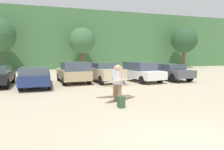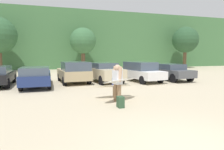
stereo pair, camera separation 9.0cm
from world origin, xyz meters
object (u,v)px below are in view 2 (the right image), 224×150
surfboard_white (120,81)px  surfboard_cream (113,86)px  parked_car_navy (36,76)px  backpack_dropped (120,102)px  parked_car_white (140,71)px  parked_car_dark_gray (171,71)px  person_child (115,85)px  parked_car_champagne (104,72)px  parked_car_tan (74,72)px  person_adult (117,81)px

surfboard_white → surfboard_cream: bearing=-117.2°
parked_car_navy → backpack_dropped: bearing=-151.4°
parked_car_navy → surfboard_cream: bearing=-140.5°
parked_car_white → parked_car_dark_gray: size_ratio=1.11×
parked_car_navy → surfboard_white: size_ratio=2.25×
surfboard_cream → backpack_dropped: size_ratio=4.42×
parked_car_white → person_child: size_ratio=3.96×
parked_car_champagne → parked_car_white: 2.88m
parked_car_navy → parked_car_dark_gray: 10.42m
parked_car_tan → parked_car_dark_gray: parked_car_tan is taller
parked_car_tan → person_child: parked_car_tan is taller
person_adult → parked_car_white: bearing=-136.7°
backpack_dropped → parked_car_white: bearing=59.0°
person_adult → surfboard_cream: size_ratio=0.85×
surfboard_white → parked_car_dark_gray: bearing=-167.3°
parked_car_white → surfboard_white: (-3.88, -6.02, 0.15)m
parked_car_navy → parked_car_tan: bearing=-66.2°
parked_car_white → backpack_dropped: 8.18m
parked_car_white → surfboard_white: size_ratio=2.17×
parked_car_navy → parked_car_dark_gray: (10.41, 0.39, 0.03)m
parked_car_tan → parked_car_dark_gray: size_ratio=1.00×
parked_car_white → parked_car_dark_gray: bearing=-101.7°
person_child → surfboard_cream: bearing=-57.8°
parked_car_white → person_child: parked_car_white is taller
parked_car_dark_gray → backpack_dropped: size_ratio=9.13×
parked_car_champagne → person_child: bearing=161.8°
surfboard_white → person_child: bearing=-122.2°
parked_car_navy → surfboard_cream: (3.80, -4.64, -0.12)m
person_child → parked_car_navy: bearing=-63.8°
person_adult → surfboard_cream: person_adult is taller
person_adult → parked_car_dark_gray: bearing=-151.8°
surfboard_white → backpack_dropped: (-0.32, -0.97, -0.73)m
parked_car_navy → parked_car_dark_gray: parked_car_navy is taller
parked_car_tan → surfboard_cream: size_ratio=2.06×
parked_car_white → person_child: (-3.83, -5.22, -0.15)m
parked_car_champagne → parked_car_dark_gray: size_ratio=1.06×
parked_car_dark_gray → surfboard_white: (-6.58, -5.91, 0.22)m
parked_car_tan → person_adult: 6.75m
parked_car_tan → backpack_dropped: parked_car_tan is taller
backpack_dropped → surfboard_white: bearing=71.7°
person_child → parked_car_white: bearing=-139.5°
parked_car_dark_gray → surfboard_white: bearing=127.7°
parked_car_dark_gray → surfboard_cream: parked_car_dark_gray is taller
parked_car_navy → parked_car_champagne: size_ratio=1.09×
parked_car_champagne → surfboard_white: parked_car_champagne is taller
parked_car_white → backpack_dropped: bearing=139.8°
parked_car_tan → parked_car_white: (5.12, -0.62, -0.02)m
person_adult → backpack_dropped: size_ratio=3.74×
parked_car_champagne → surfboard_cream: (-1.06, -5.60, -0.20)m
parked_car_champagne → parked_car_dark_gray: parked_car_champagne is taller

